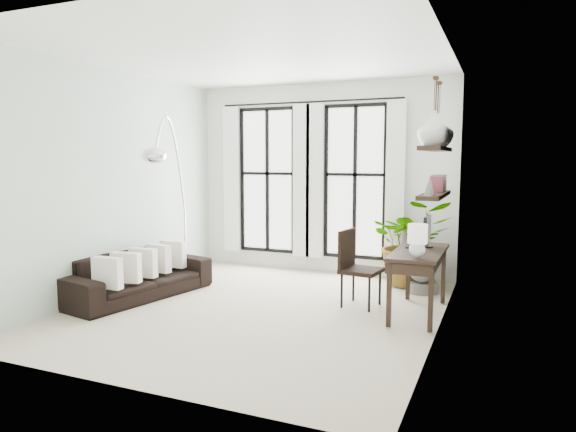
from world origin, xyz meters
The scene contains 16 objects.
floor centered at (0.00, 0.00, 0.00)m, with size 5.00×5.00×0.00m, color #BFB398.
ceiling centered at (0.00, 0.00, 3.20)m, with size 5.00×5.00×0.00m, color white.
wall_left centered at (-2.25, 0.00, 1.60)m, with size 5.00×5.00×0.00m, color #B7CCBD.
wall_right centered at (2.25, 0.00, 1.60)m, with size 5.00×5.00×0.00m, color white.
wall_back centered at (0.00, 2.50, 1.60)m, with size 4.50×4.50×0.00m, color white.
windows centered at (-0.20, 2.43, 1.56)m, with size 3.26×0.13×2.65m.
wall_shelves centered at (2.11, 0.60, 1.73)m, with size 0.25×1.30×0.60m.
sofa centered at (-1.80, -0.13, 0.31)m, with size 2.14×0.84×0.63m, color black.
throw_pillows centered at (-1.70, -0.13, 0.50)m, with size 0.40×1.52×0.40m.
plant centered at (1.60, 2.07, 0.67)m, with size 1.20×1.04×1.33m, color #2D7228.
desk centered at (1.94, 0.52, 0.75)m, with size 0.58×1.37×1.20m.
desk_chair centered at (1.11, 0.66, 0.57)m, with size 0.54×0.54×1.01m.
arc_lamp centered at (-1.70, 0.55, 1.98)m, with size 0.76×1.64×2.56m.
buddha centered at (1.84, 1.70, 0.35)m, with size 0.46×0.46×0.83m.
vase_a centered at (2.11, 0.31, 2.27)m, with size 0.37×0.37×0.38m, color white.
vase_b centered at (2.11, 0.71, 2.27)m, with size 0.37×0.37×0.38m, color white.
Camera 1 is at (2.88, -5.80, 1.93)m, focal length 32.00 mm.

